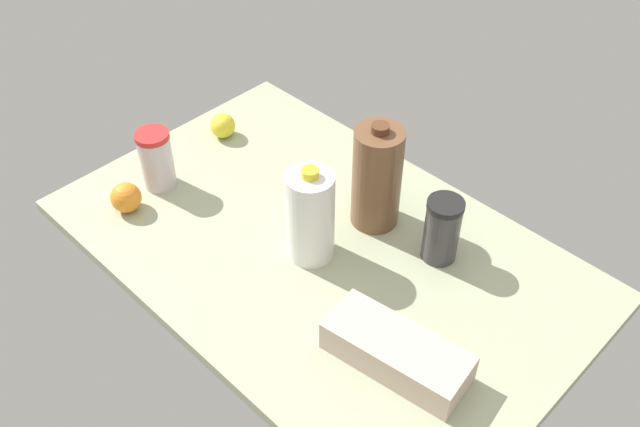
# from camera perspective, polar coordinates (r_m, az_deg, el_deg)

# --- Properties ---
(countertop) EXTENTS (1.20, 0.76, 0.03)m
(countertop) POSITION_cam_1_polar(r_m,az_deg,el_deg) (1.64, -0.00, -2.96)
(countertop) COLOR #A3AC87
(countertop) RESTS_ON ground
(shaker_bottle) EXTENTS (0.08, 0.08, 0.16)m
(shaker_bottle) POSITION_cam_1_polar(r_m,az_deg,el_deg) (1.57, 9.73, -1.27)
(shaker_bottle) COLOR #3D393D
(shaker_bottle) RESTS_ON countertop
(milk_jug) EXTENTS (0.10, 0.10, 0.24)m
(milk_jug) POSITION_cam_1_polar(r_m,az_deg,el_deg) (1.53, -0.67, -0.25)
(milk_jug) COLOR white
(milk_jug) RESTS_ON countertop
(egg_carton) EXTENTS (0.30, 0.15, 0.07)m
(egg_carton) POSITION_cam_1_polar(r_m,az_deg,el_deg) (1.40, 6.15, -10.96)
(egg_carton) COLOR beige
(egg_carton) RESTS_ON countertop
(tumbler_cup) EXTENTS (0.08, 0.08, 0.16)m
(tumbler_cup) POSITION_cam_1_polar(r_m,az_deg,el_deg) (1.78, -12.96, 4.24)
(tumbler_cup) COLOR silver
(tumbler_cup) RESTS_ON countertop
(chocolate_milk_jug) EXTENTS (0.11, 0.11, 0.27)m
(chocolate_milk_jug) POSITION_cam_1_polar(r_m,az_deg,el_deg) (1.61, 4.57, 2.91)
(chocolate_milk_jug) COLOR brown
(chocolate_milk_jug) RESTS_ON countertop
(lemon_near_front) EXTENTS (0.07, 0.07, 0.07)m
(lemon_near_front) POSITION_cam_1_polar(r_m,az_deg,el_deg) (1.94, -7.78, 6.98)
(lemon_near_front) COLOR yellow
(lemon_near_front) RESTS_ON countertop
(orange_far_back) EXTENTS (0.07, 0.07, 0.07)m
(orange_far_back) POSITION_cam_1_polar(r_m,az_deg,el_deg) (1.75, -15.26, 1.24)
(orange_far_back) COLOR orange
(orange_far_back) RESTS_ON countertop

